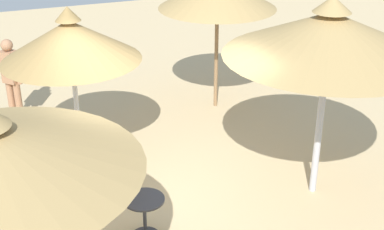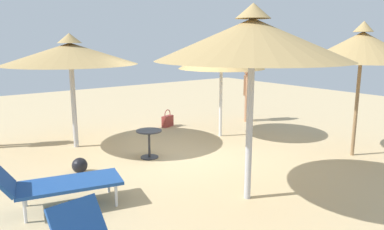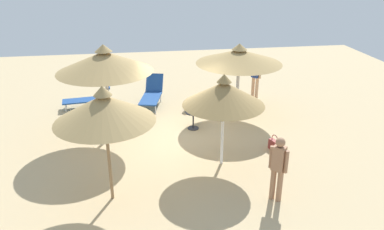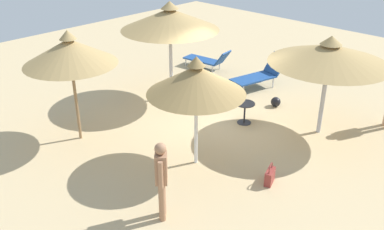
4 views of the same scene
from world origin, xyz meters
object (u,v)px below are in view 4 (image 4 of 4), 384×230
parasol_umbrella_far_right (70,52)px  side_table_round (245,110)px  handbag (270,176)px  beach_ball (276,102)px  lounge_chair_back (261,74)px  parasol_umbrella_far_left (170,19)px  person_standing_near_right (161,177)px  lounge_chair_near_left (208,59)px  parasol_umbrella_center (330,54)px  parasol_umbrella_edge (196,80)px

parasol_umbrella_far_right → side_table_round: bearing=145.1°
handbag → beach_ball: 4.02m
lounge_chair_back → beach_ball: 1.58m
parasol_umbrella_far_left → handbag: parasol_umbrella_far_left is taller
parasol_umbrella_far_left → person_standing_near_right: parasol_umbrella_far_left is taller
lounge_chair_near_left → side_table_round: lounge_chair_near_left is taller
parasol_umbrella_center → side_table_round: size_ratio=4.98×
lounge_chair_near_left → person_standing_near_right: person_standing_near_right is taller
lounge_chair_near_left → handbag: 7.30m
side_table_round → handbag: bearing=48.8°
lounge_chair_back → handbag: (4.32, 3.39, -0.29)m
lounge_chair_back → side_table_round: 2.74m
parasol_umbrella_far_right → handbag: size_ratio=5.64×
beach_ball → parasol_umbrella_edge: bearing=6.1°
side_table_round → beach_ball: side_table_round is taller
parasol_umbrella_far_right → lounge_chair_back: 6.47m
parasol_umbrella_edge → side_table_round: parasol_umbrella_edge is taller
parasol_umbrella_edge → parasol_umbrella_center: size_ratio=0.87×
person_standing_near_right → parasol_umbrella_edge: bearing=-154.5°
parasol_umbrella_center → handbag: (2.84, 0.41, -1.99)m
beach_ball → handbag: bearing=32.2°
parasol_umbrella_far_left → person_standing_near_right: 5.93m
parasol_umbrella_far_left → lounge_chair_near_left: parasol_umbrella_far_left is taller
parasol_umbrella_edge → lounge_chair_near_left: parasol_umbrella_edge is taller
lounge_chair_back → beach_ball: bearing=53.5°
handbag → lounge_chair_back: bearing=-141.9°
parasol_umbrella_edge → lounge_chair_back: size_ratio=1.28×
parasol_umbrella_far_left → beach_ball: bearing=122.2°
lounge_chair_back → side_table_round: bearing=26.9°
parasol_umbrella_edge → person_standing_near_right: parasol_umbrella_edge is taller
parasol_umbrella_center → lounge_chair_back: parasol_umbrella_center is taller
parasol_umbrella_far_left → handbag: 5.64m
parasol_umbrella_far_left → parasol_umbrella_center: 4.61m
lounge_chair_near_left → lounge_chair_back: lounge_chair_back is taller
parasol_umbrella_edge → lounge_chair_back: (-4.83, -1.67, -1.62)m
lounge_chair_near_left → parasol_umbrella_edge: bearing=39.6°
parasol_umbrella_center → person_standing_near_right: 5.38m
parasol_umbrella_far_right → person_standing_near_right: parasol_umbrella_far_right is taller
parasol_umbrella_far_right → parasol_umbrella_edge: parasol_umbrella_far_right is taller
lounge_chair_back → lounge_chair_near_left: bearing=-92.4°
parasol_umbrella_center → beach_ball: parasol_umbrella_center is taller
person_standing_near_right → handbag: (-2.38, 0.83, -0.76)m
parasol_umbrella_far_left → parasol_umbrella_far_right: size_ratio=1.05×
parasol_umbrella_edge → lounge_chair_back: bearing=-161.0°
parasol_umbrella_far_right → lounge_chair_near_left: size_ratio=1.54×
lounge_chair_near_left → person_standing_near_right: size_ratio=1.13×
parasol_umbrella_far_left → lounge_chair_back: size_ratio=1.47×
parasol_umbrella_edge → person_standing_near_right: bearing=25.5°
parasol_umbrella_edge → parasol_umbrella_far_right: bearing=-67.4°
parasol_umbrella_far_left → parasol_umbrella_center: bearing=104.6°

